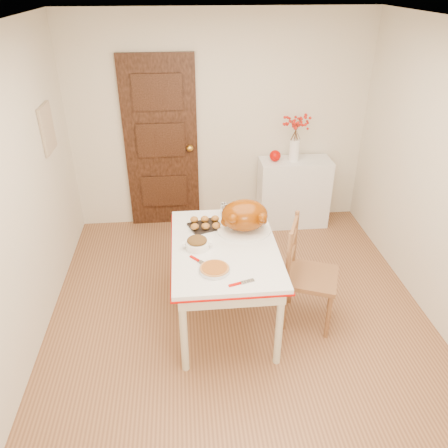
{
  "coord_description": "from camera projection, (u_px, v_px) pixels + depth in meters",
  "views": [
    {
      "loc": [
        -0.45,
        -3.06,
        2.8
      ],
      "look_at": [
        -0.14,
        0.13,
        0.97
      ],
      "focal_mm": 35.43,
      "sensor_mm": 36.0,
      "label": 1
    }
  ],
  "objects": [
    {
      "name": "door_back",
      "position": [
        161.0,
        145.0,
        5.2
      ],
      "size": [
        0.85,
        0.06,
        2.06
      ],
      "primitive_type": "cube",
      "color": "black",
      "rests_on": "ground"
    },
    {
      "name": "apple",
      "position": [
        275.0,
        156.0,
        5.2
      ],
      "size": [
        0.13,
        0.13,
        0.13
      ],
      "primitive_type": "sphere",
      "color": "#AF0500",
      "rests_on": "sideboard"
    },
    {
      "name": "ceiling",
      "position": [
        247.0,
        26.0,
        2.83
      ],
      "size": [
        3.5,
        4.0,
        0.0
      ],
      "primitive_type": "cube",
      "color": "white",
      "rests_on": "ground"
    },
    {
      "name": "wall_left",
      "position": [
        11.0,
        210.0,
        3.3
      ],
      "size": [
        0.0,
        4.0,
        2.5
      ],
      "primitive_type": "cube",
      "color": "beige",
      "rests_on": "ground"
    },
    {
      "name": "chair_oak",
      "position": [
        312.0,
        275.0,
        3.86
      ],
      "size": [
        0.58,
        0.58,
        1.0
      ],
      "primitive_type": null,
      "rotation": [
        0.0,
        0.0,
        1.19
      ],
      "color": "brown",
      "rests_on": "floor"
    },
    {
      "name": "carving_knife",
      "position": [
        202.0,
        263.0,
        3.5
      ],
      "size": [
        0.23,
        0.25,
        0.01
      ],
      "primitive_type": null,
      "rotation": [
        0.0,
        0.0,
        -0.86
      ],
      "color": "silver",
      "rests_on": "kitchen_table"
    },
    {
      "name": "floor",
      "position": [
        240.0,
        322.0,
        4.07
      ],
      "size": [
        3.5,
        4.0,
        0.0
      ],
      "primitive_type": "cube",
      "color": "brown",
      "rests_on": "ground"
    },
    {
      "name": "drinking_glass",
      "position": [
        224.0,
        209.0,
        4.18
      ],
      "size": [
        0.07,
        0.07,
        0.11
      ],
      "primitive_type": "cylinder",
      "rotation": [
        0.0,
        0.0,
        0.07
      ],
      "color": "white",
      "rests_on": "kitchen_table"
    },
    {
      "name": "rolls_tray",
      "position": [
        205.0,
        223.0,
        3.98
      ],
      "size": [
        0.33,
        0.3,
        0.07
      ],
      "primitive_type": null,
      "rotation": [
        0.0,
        0.0,
        0.35
      ],
      "color": "#995825",
      "rests_on": "kitchen_table"
    },
    {
      "name": "berry_vase",
      "position": [
        295.0,
        139.0,
        5.12
      ],
      "size": [
        0.27,
        0.27,
        0.53
      ],
      "primitive_type": null,
      "color": "white",
      "rests_on": "sideboard"
    },
    {
      "name": "shaker_pair",
      "position": [
        258.0,
        213.0,
        4.14
      ],
      "size": [
        0.1,
        0.06,
        0.09
      ],
      "primitive_type": null,
      "rotation": [
        0.0,
        0.0,
        -0.28
      ],
      "color": "white",
      "rests_on": "kitchen_table"
    },
    {
      "name": "turkey_platter",
      "position": [
        245.0,
        217.0,
        3.85
      ],
      "size": [
        0.51,
        0.43,
        0.3
      ],
      "primitive_type": null,
      "rotation": [
        0.0,
        0.0,
        0.11
      ],
      "color": "#7C3A03",
      "rests_on": "kitchen_table"
    },
    {
      "name": "wall_front",
      "position": [
        312.0,
        430.0,
        1.72
      ],
      "size": [
        3.5,
        0.0,
        2.5
      ],
      "primitive_type": "cube",
      "color": "beige",
      "rests_on": "ground"
    },
    {
      "name": "pumpkin_pie",
      "position": [
        215.0,
        269.0,
        3.39
      ],
      "size": [
        0.3,
        0.3,
        0.05
      ],
      "primitive_type": "cylinder",
      "rotation": [
        0.0,
        0.0,
        0.33
      ],
      "color": "#8F4916",
      "rests_on": "kitchen_table"
    },
    {
      "name": "photo_board",
      "position": [
        47.0,
        129.0,
        4.21
      ],
      "size": [
        0.03,
        0.35,
        0.45
      ],
      "primitive_type": "cube",
      "color": "beige",
      "rests_on": "ground"
    },
    {
      "name": "wall_back",
      "position": [
        220.0,
        124.0,
        5.18
      ],
      "size": [
        3.5,
        0.0,
        2.5
      ],
      "primitive_type": "cube",
      "color": "beige",
      "rests_on": "ground"
    },
    {
      "name": "sideboard",
      "position": [
        293.0,
        193.0,
        5.47
      ],
      "size": [
        0.85,
        0.38,
        0.85
      ],
      "primitive_type": "cube",
      "color": "white",
      "rests_on": "floor"
    },
    {
      "name": "pie_server",
      "position": [
        242.0,
        283.0,
        3.27
      ],
      "size": [
        0.22,
        0.12,
        0.01
      ],
      "primitive_type": null,
      "rotation": [
        0.0,
        0.0,
        0.3
      ],
      "color": "silver",
      "rests_on": "kitchen_table"
    },
    {
      "name": "stuffing_dish",
      "position": [
        197.0,
        243.0,
        3.67
      ],
      "size": [
        0.3,
        0.27,
        0.1
      ],
      "primitive_type": null,
      "rotation": [
        0.0,
        0.0,
        -0.35
      ],
      "color": "#4E3619",
      "rests_on": "kitchen_table"
    },
    {
      "name": "kitchen_table",
      "position": [
        225.0,
        283.0,
        3.92
      ],
      "size": [
        0.91,
        1.32,
        0.79
      ],
      "primitive_type": null,
      "color": "silver",
      "rests_on": "floor"
    }
  ]
}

